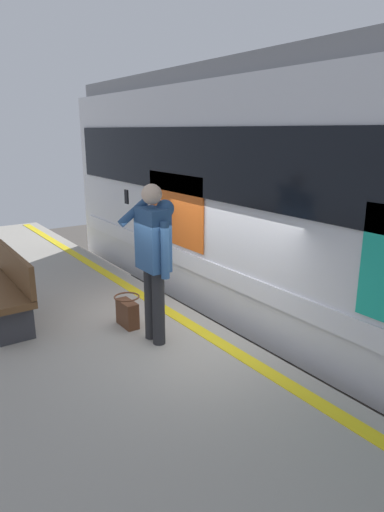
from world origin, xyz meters
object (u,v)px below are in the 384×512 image
Objects in this scene: train_carriage at (356,199)px; bench at (6,285)px; handbag at (127,312)px; passenger at (154,252)px.

train_carriage is 4.54m from bench.
train_carriage is 3.24m from handbag.
handbag is at bearing 9.26° from passenger.
train_carriage is 6.05× the size of passenger.
train_carriage reaches higher than handbag.
train_carriage is 6.91× the size of bench.
train_carriage reaches higher than passenger.
handbag is at bearing 67.65° from train_carriage.
train_carriage is at bearing -102.54° from passenger.
bench is (0.96, 1.17, 0.31)m from handbag.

